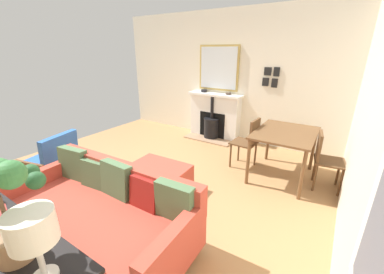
# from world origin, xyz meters

# --- Properties ---
(ground_plane) EXTENTS (5.64, 5.23, 0.01)m
(ground_plane) POSITION_xyz_m (0.00, 0.00, -0.00)
(ground_plane) COLOR #A87A4C
(wall_back) EXTENTS (5.64, 0.12, 2.74)m
(wall_back) POSITION_xyz_m (0.00, 2.62, 1.37)
(wall_back) COLOR silver
(wall_back) RESTS_ON ground
(wall_left) EXTENTS (0.12, 5.23, 2.74)m
(wall_left) POSITION_xyz_m (-2.82, 0.00, 1.37)
(wall_left) COLOR silver
(wall_left) RESTS_ON ground
(fireplace) EXTENTS (0.60, 1.25, 1.02)m
(fireplace) POSITION_xyz_m (-2.60, -0.07, 0.46)
(fireplace) COLOR #9E7A5B
(fireplace) RESTS_ON ground
(mirror_over_mantel) EXTENTS (0.04, 0.94, 0.96)m
(mirror_over_mantel) POSITION_xyz_m (-2.73, -0.07, 1.56)
(mirror_over_mantel) COLOR tan
(mantel_bowl_near) EXTENTS (0.14, 0.14, 0.06)m
(mantel_bowl_near) POSITION_xyz_m (-2.64, -0.38, 1.05)
(mantel_bowl_near) COLOR black
(mantel_bowl_near) RESTS_ON fireplace
(mantel_bowl_far) EXTENTS (0.12, 0.12, 0.04)m
(mantel_bowl_far) POSITION_xyz_m (-2.64, 0.23, 1.05)
(mantel_bowl_far) COLOR #47382D
(mantel_bowl_far) RESTS_ON fireplace
(sofa) EXTENTS (1.00, 2.08, 0.81)m
(sofa) POSITION_xyz_m (0.88, 0.46, 0.34)
(sofa) COLOR #B2B2B7
(sofa) RESTS_ON ground
(ottoman) EXTENTS (0.64, 0.86, 0.37)m
(ottoman) POSITION_xyz_m (-0.16, 0.33, 0.23)
(ottoman) COLOR #B2B2B7
(ottoman) RESTS_ON ground
(armchair_accent) EXTENTS (0.79, 0.71, 0.80)m
(armchair_accent) POSITION_xyz_m (0.53, -1.11, 0.45)
(armchair_accent) COLOR brown
(armchair_accent) RESTS_ON ground
(table_lamp_far_end) EXTENTS (0.24, 0.24, 0.43)m
(table_lamp_far_end) POSITION_xyz_m (1.73, 1.15, 1.06)
(table_lamp_far_end) COLOR beige
(table_lamp_far_end) RESTS_ON console_table
(dining_table) EXTENTS (1.13, 0.85, 0.76)m
(dining_table) POSITION_xyz_m (-1.53, 1.71, 0.67)
(dining_table) COLOR brown
(dining_table) RESTS_ON ground
(dining_chair_near_fireplace) EXTENTS (0.42, 0.42, 0.88)m
(dining_chair_near_fireplace) POSITION_xyz_m (-1.53, 1.15, 0.52)
(dining_chair_near_fireplace) COLOR brown
(dining_chair_near_fireplace) RESTS_ON ground
(dining_chair_by_back_wall) EXTENTS (0.45, 0.45, 0.84)m
(dining_chair_by_back_wall) POSITION_xyz_m (-1.52, 2.28, 0.50)
(dining_chair_by_back_wall) COLOR brown
(dining_chair_by_back_wall) RESTS_ON ground
(photo_gallery_row) EXTENTS (0.02, 0.31, 0.39)m
(photo_gallery_row) POSITION_xyz_m (-2.74, 1.07, 1.43)
(photo_gallery_row) COLOR black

